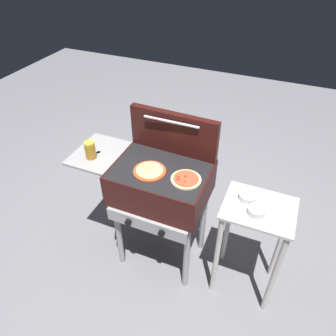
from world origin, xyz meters
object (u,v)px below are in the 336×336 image
Objects in this scene: pizza_cheese at (150,171)px; topping_bowl_far at (248,197)px; grill at (159,185)px; topping_bowl_near at (257,211)px; sauce_jar at (90,150)px; pizza_pepperoni at (186,179)px; prep_table at (253,232)px.

pizza_cheese is 0.64m from topping_bowl_far.
grill is 0.67m from topping_bowl_near.
pizza_pepperoni is at bearing 2.07° from sauce_jar.
grill is 8.91× the size of topping_bowl_near.
grill is at bearing 8.21° from sauce_jar.
pizza_pepperoni reaches higher than topping_bowl_far.
topping_bowl_far is at bearing 13.04° from pizza_pepperoni.
grill is 7.72× the size of sauce_jar.
sauce_jar is (-0.43, -0.01, 0.05)m from pizza_cheese.
sauce_jar reaches higher than prep_table.
pizza_cheese is at bearing -175.16° from prep_table.
pizza_cheese is at bearing 179.81° from topping_bowl_near.
pizza_pepperoni is 1.56× the size of sauce_jar.
pizza_pepperoni is 0.24× the size of prep_table.
topping_bowl_far is (1.07, 0.11, -0.14)m from sauce_jar.
topping_bowl_far is at bearing 153.92° from prep_table.
sauce_jar is 1.15× the size of topping_bowl_near.
grill is 0.70m from prep_table.
sauce_jar is at bearing -176.37° from prep_table.
prep_table is at bearing 3.63° from sauce_jar.
grill is 4.47× the size of pizza_cheese.
sauce_jar is (-0.47, -0.07, 0.21)m from grill.
topping_bowl_near is 0.95× the size of topping_bowl_far.
prep_table is at bearing -26.08° from topping_bowl_far.
topping_bowl_near is (0.70, -0.00, -0.09)m from pizza_cheese.
grill reaches higher than prep_table.
prep_table is at bearing 0.37° from grill.
pizza_pepperoni is 0.58m from prep_table.
pizza_cheese is 1.89× the size of topping_bowl_far.
sauce_jar is at bearing -171.79° from grill.
topping_bowl_far reaches higher than prep_table.
sauce_jar reaches higher than pizza_cheese.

